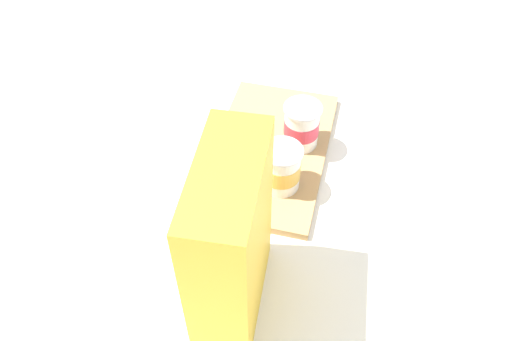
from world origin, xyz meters
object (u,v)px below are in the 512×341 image
Objects in this scene: yogurt_cup_front at (302,126)px; yogurt_cup_back at (282,168)px; cutting_board at (270,151)px; banana_bunch at (240,154)px; cereal_box at (231,244)px.

yogurt_cup_back is at bearing -7.06° from yogurt_cup_front.
yogurt_cup_back reaches higher than cutting_board.
banana_bunch is at bearing -43.80° from cutting_board.
cereal_box is at bearing 13.20° from banana_bunch.
cutting_board is at bearing 136.20° from banana_bunch.
cutting_board is 0.07m from banana_bunch.
yogurt_cup_back reaches higher than banana_bunch.
cutting_board is 2.04× the size of banana_bunch.
banana_bunch reaches higher than cutting_board.
banana_bunch is (-0.25, -0.06, -0.11)m from cereal_box.
yogurt_cup_front reaches higher than banana_bunch.
banana_bunch is at bearing -52.51° from yogurt_cup_front.
cereal_box is 3.35× the size of yogurt_cup_back.
cereal_box is at bearing 2.94° from cutting_board.
yogurt_cup_front is 0.11m from yogurt_cup_back.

